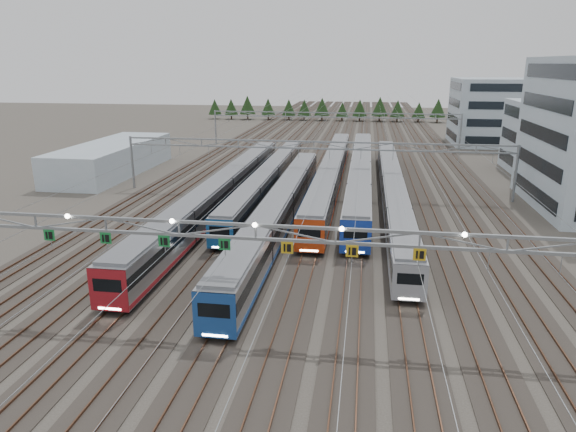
# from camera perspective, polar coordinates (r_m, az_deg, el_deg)

# --- Properties ---
(ground) EXTENTS (400.00, 400.00, 0.00)m
(ground) POSITION_cam_1_polar(r_m,az_deg,el_deg) (38.86, -3.42, -12.05)
(ground) COLOR #47423A
(ground) RESTS_ON ground
(track_bed) EXTENTS (54.00, 260.00, 5.42)m
(track_bed) POSITION_cam_1_polar(r_m,az_deg,el_deg) (134.60, 5.51, 9.25)
(track_bed) COLOR #2D2823
(track_bed) RESTS_ON ground
(train_a) EXTENTS (3.09, 63.12, 4.03)m
(train_a) POSITION_cam_1_polar(r_m,az_deg,el_deg) (68.78, -7.32, 2.74)
(train_a) COLOR black
(train_a) RESTS_ON ground
(train_b) EXTENTS (2.83, 54.18, 3.68)m
(train_b) POSITION_cam_1_polar(r_m,az_deg,el_deg) (77.23, -2.09, 4.26)
(train_b) COLOR black
(train_b) RESTS_ON ground
(train_c) EXTENTS (3.05, 55.14, 3.98)m
(train_c) POSITION_cam_1_polar(r_m,az_deg,el_deg) (60.59, -0.80, 0.94)
(train_c) COLOR black
(train_c) RESTS_ON ground
(train_d) EXTENTS (3.08, 62.90, 4.01)m
(train_d) POSITION_cam_1_polar(r_m,az_deg,el_deg) (80.62, 4.85, 4.86)
(train_d) COLOR black
(train_d) RESTS_ON ground
(train_e) EXTENTS (3.12, 63.08, 4.07)m
(train_e) POSITION_cam_1_polar(r_m,az_deg,el_deg) (80.79, 8.06, 4.80)
(train_e) COLOR black
(train_e) RESTS_ON ground
(train_f) EXTENTS (2.79, 65.49, 3.63)m
(train_f) POSITION_cam_1_polar(r_m,az_deg,el_deg) (72.58, 11.51, 3.11)
(train_f) COLOR black
(train_f) RESTS_ON ground
(gantry_near) EXTENTS (56.36, 0.61, 8.08)m
(gantry_near) POSITION_cam_1_polar(r_m,az_deg,el_deg) (35.90, -3.73, -2.16)
(gantry_near) COLOR gray
(gantry_near) RESTS_ON ground
(gantry_mid) EXTENTS (56.36, 0.36, 8.00)m
(gantry_mid) POSITION_cam_1_polar(r_m,az_deg,el_deg) (74.68, 2.90, 7.18)
(gantry_mid) COLOR gray
(gantry_mid) RESTS_ON ground
(gantry_far) EXTENTS (56.36, 0.36, 8.00)m
(gantry_far) POSITION_cam_1_polar(r_m,az_deg,el_deg) (119.16, 5.15, 10.68)
(gantry_far) COLOR gray
(gantry_far) RESTS_ON ground
(depot_bldg_mid) EXTENTS (14.00, 16.00, 12.37)m
(depot_bldg_mid) POSITION_cam_1_polar(r_m,az_deg,el_deg) (100.86, 27.50, 7.69)
(depot_bldg_mid) COLOR #ADC4CF
(depot_bldg_mid) RESTS_ON ground
(depot_bldg_north) EXTENTS (22.00, 18.00, 15.23)m
(depot_bldg_north) POSITION_cam_1_polar(r_m,az_deg,el_deg) (132.94, 22.67, 10.64)
(depot_bldg_north) COLOR #ADC4CF
(depot_bldg_north) RESTS_ON ground
(west_shed) EXTENTS (10.00, 30.00, 5.17)m
(west_shed) POSITION_cam_1_polar(r_m,az_deg,el_deg) (95.85, -18.95, 6.10)
(west_shed) COLOR #ADC4CF
(west_shed) RESTS_ON ground
(treeline) EXTENTS (81.20, 5.60, 7.02)m
(treeline) POSITION_cam_1_polar(r_m,az_deg,el_deg) (175.74, 3.95, 11.90)
(treeline) COLOR #332114
(treeline) RESTS_ON ground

